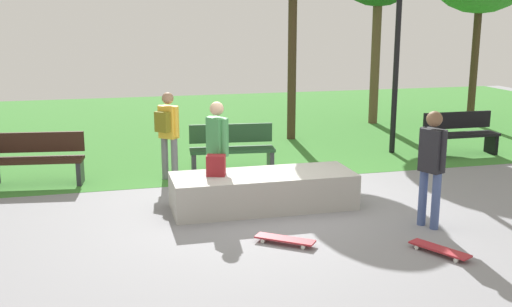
{
  "coord_description": "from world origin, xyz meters",
  "views": [
    {
      "loc": [
        -2.5,
        -8.6,
        2.94
      ],
      "look_at": [
        -0.16,
        0.61,
        0.77
      ],
      "focal_mm": 42.53,
      "sensor_mm": 36.0,
      "label": 1
    }
  ],
  "objects": [
    {
      "name": "pedestrian_with_backpack",
      "position": [
        -1.4,
        2.15,
        0.96
      ],
      "size": [
        0.44,
        0.45,
        1.61
      ],
      "color": "slate",
      "rests_on": "ground_plane"
    },
    {
      "name": "park_bench_near_path",
      "position": [
        -3.68,
        2.48,
        0.48
      ],
      "size": [
        1.65,
        0.68,
        0.91
      ],
      "color": "#331E14",
      "rests_on": "ground_plane"
    },
    {
      "name": "concrete_ledge",
      "position": [
        -0.16,
        0.15,
        0.27
      ],
      "size": [
        2.83,
        1.0,
        0.55
      ],
      "primitive_type": "cube",
      "color": "#A8A59E",
      "rests_on": "ground_plane"
    },
    {
      "name": "skater_performing_trick",
      "position": [
        1.88,
        -1.28,
        0.97
      ],
      "size": [
        0.31,
        0.4,
        1.67
      ],
      "color": "#3F5184",
      "rests_on": "ground_plane"
    },
    {
      "name": "lamp_post",
      "position": [
        3.59,
        3.24,
        2.51
      ],
      "size": [
        0.28,
        0.28,
        4.13
      ],
      "color": "black",
      "rests_on": "ground_plane"
    },
    {
      "name": "ground_plane",
      "position": [
        0.0,
        0.0,
        0.0
      ],
      "size": [
        28.0,
        28.0,
        0.0
      ],
      "primitive_type": "plane",
      "color": "gray"
    },
    {
      "name": "backpack_on_ledge",
      "position": [
        -0.89,
        0.22,
        0.71
      ],
      "size": [
        0.33,
        0.28,
        0.32
      ],
      "primitive_type": "cube",
      "rotation": [
        0.0,
        0.0,
        5.97
      ],
      "color": "maroon",
      "rests_on": "concrete_ledge"
    },
    {
      "name": "park_bench_near_lamppost",
      "position": [
        -0.17,
        2.45,
        0.48
      ],
      "size": [
        1.64,
        0.62,
        0.91
      ],
      "color": "#1E4223",
      "rests_on": "ground_plane"
    },
    {
      "name": "grass_lawn",
      "position": [
        0.0,
        7.85,
        0.0
      ],
      "size": [
        26.6,
        12.3,
        0.01
      ],
      "primitive_type": "cube",
      "color": "#387A2D",
      "rests_on": "ground_plane"
    },
    {
      "name": "skateboard_spare",
      "position": [
        -0.28,
        -1.41,
        0.06
      ],
      "size": [
        0.76,
        0.65,
        0.08
      ],
      "color": "#A5262D",
      "rests_on": "ground_plane"
    },
    {
      "name": "skateboard_by_ledge",
      "position": [
        1.5,
        -2.23,
        0.06
      ],
      "size": [
        0.54,
        0.8,
        0.08
      ],
      "color": "#A5262D",
      "rests_on": "ground_plane"
    },
    {
      "name": "park_bench_by_oak",
      "position": [
        4.9,
        2.7,
        0.48
      ],
      "size": [
        1.6,
        0.47,
        0.91
      ],
      "color": "black",
      "rests_on": "ground_plane"
    },
    {
      "name": "skater_watching",
      "position": [
        -0.81,
        0.48,
        0.96
      ],
      "size": [
        0.32,
        0.39,
        1.65
      ],
      "color": "slate",
      "rests_on": "ground_plane"
    }
  ]
}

